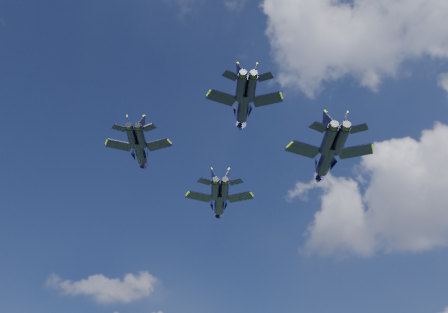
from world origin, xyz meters
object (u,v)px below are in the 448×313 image
at_px(jet_right, 326,160).
at_px(jet_slot, 243,108).
at_px(jet_left, 141,152).
at_px(jet_lead, 219,203).

xyz_separation_m(jet_right, jet_slot, (-2.84, -19.67, -0.51)).
bearing_deg(jet_right, jet_left, 173.18).
height_order(jet_lead, jet_left, jet_lead).
height_order(jet_left, jet_slot, jet_left).
bearing_deg(jet_slot, jet_lead, 92.45).
relative_size(jet_lead, jet_slot, 1.25).
xyz_separation_m(jet_lead, jet_left, (0.35, -22.74, -0.48)).
bearing_deg(jet_lead, jet_slot, -85.65).
distance_m(jet_left, jet_right, 30.81).
xyz_separation_m(jet_lead, jet_slot, (23.26, -25.71, -3.66)).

